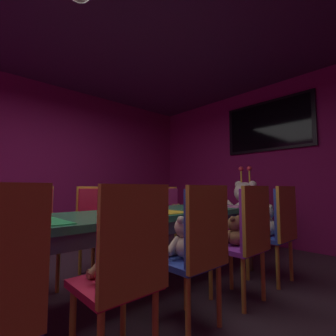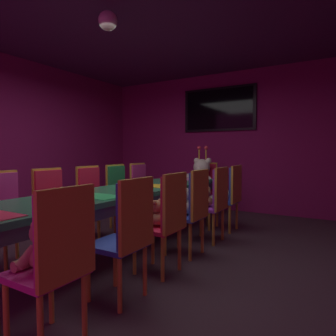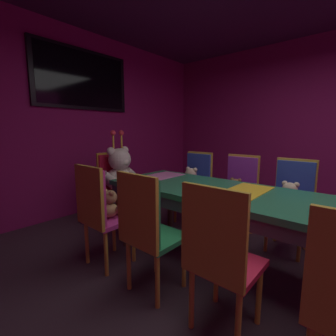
{
  "view_description": "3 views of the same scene",
  "coord_description": "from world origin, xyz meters",
  "px_view_note": "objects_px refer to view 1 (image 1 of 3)",
  "views": [
    {
      "loc": [
        1.92,
        -1.01,
        0.96
      ],
      "look_at": [
        -0.18,
        0.91,
        1.2
      ],
      "focal_mm": 26.18,
      "sensor_mm": 36.0,
      "label": 1
    },
    {
      "loc": [
        2.28,
        -2.74,
        1.19
      ],
      "look_at": [
        0.15,
        0.83,
        0.96
      ],
      "focal_mm": 32.26,
      "sensor_mm": 36.0,
      "label": 2
    },
    {
      "loc": [
        -1.99,
        -0.31,
        1.29
      ],
      "look_at": [
        -0.24,
        1.21,
        0.92
      ],
      "focal_mm": 25.4,
      "sensor_mm": 36.0,
      "label": 3
    }
  ],
  "objects_px": {
    "king_teddy_bear": "(245,204)",
    "chair_left_4": "(138,216)",
    "teddy_left_2": "(37,228)",
    "chair_left_3": "(96,220)",
    "teddy_left_5": "(177,215)",
    "throne_chair": "(251,213)",
    "teddy_right_5": "(266,222)",
    "teddy_right_2": "(113,259)",
    "wall_tv": "(268,126)",
    "banquet_table": "(103,225)",
    "teddy_right_4": "(234,233)",
    "chair_right_2": "(127,260)",
    "chair_left_2": "(33,225)",
    "chair_right_5": "(280,224)",
    "chair_right_4": "(248,232)",
    "teddy_right_3": "(184,240)",
    "chair_left_5": "(170,212)",
    "chair_right_3": "(200,242)"
  },
  "relations": [
    {
      "from": "chair_left_3",
      "to": "teddy_right_4",
      "type": "height_order",
      "value": "chair_left_3"
    },
    {
      "from": "chair_right_2",
      "to": "teddy_right_5",
      "type": "bearing_deg",
      "value": -85.03
    },
    {
      "from": "banquet_table",
      "to": "king_teddy_bear",
      "type": "height_order",
      "value": "king_teddy_bear"
    },
    {
      "from": "teddy_left_2",
      "to": "chair_right_5",
      "type": "relative_size",
      "value": 0.33
    },
    {
      "from": "king_teddy_bear",
      "to": "wall_tv",
      "type": "relative_size",
      "value": 0.55
    },
    {
      "from": "chair_left_4",
      "to": "throne_chair",
      "type": "relative_size",
      "value": 1.0
    },
    {
      "from": "banquet_table",
      "to": "chair_left_5",
      "type": "relative_size",
      "value": 3.86
    },
    {
      "from": "chair_right_2",
      "to": "chair_right_5",
      "type": "height_order",
      "value": "same"
    },
    {
      "from": "king_teddy_bear",
      "to": "teddy_right_3",
      "type": "bearing_deg",
      "value": 18.45
    },
    {
      "from": "banquet_table",
      "to": "chair_right_3",
      "type": "bearing_deg",
      "value": 21.12
    },
    {
      "from": "teddy_left_5",
      "to": "throne_chair",
      "type": "distance_m",
      "value": 1.12
    },
    {
      "from": "teddy_left_2",
      "to": "teddy_right_5",
      "type": "height_order",
      "value": "teddy_right_5"
    },
    {
      "from": "teddy_right_3",
      "to": "throne_chair",
      "type": "bearing_deg",
      "value": -72.9
    },
    {
      "from": "teddy_right_2",
      "to": "teddy_right_3",
      "type": "distance_m",
      "value": 0.6
    },
    {
      "from": "chair_left_2",
      "to": "chair_right_2",
      "type": "distance_m",
      "value": 1.62
    },
    {
      "from": "chair_left_5",
      "to": "chair_left_2",
      "type": "bearing_deg",
      "value": -89.15
    },
    {
      "from": "chair_left_5",
      "to": "wall_tv",
      "type": "height_order",
      "value": "wall_tv"
    },
    {
      "from": "chair_right_2",
      "to": "chair_right_4",
      "type": "bearing_deg",
      "value": -90.0
    },
    {
      "from": "chair_right_4",
      "to": "king_teddy_bear",
      "type": "xyz_separation_m",
      "value": [
        -0.82,
        1.35,
        0.13
      ]
    },
    {
      "from": "teddy_right_3",
      "to": "teddy_right_5",
      "type": "xyz_separation_m",
      "value": [
        0.0,
        1.26,
        0.01
      ]
    },
    {
      "from": "teddy_left_5",
      "to": "chair_left_2",
      "type": "bearing_deg",
      "value": -93.48
    },
    {
      "from": "chair_right_2",
      "to": "chair_right_3",
      "type": "xyz_separation_m",
      "value": [
        -0.02,
        0.6,
        0.0
      ]
    },
    {
      "from": "chair_right_2",
      "to": "wall_tv",
      "type": "xyz_separation_m",
      "value": [
        -0.82,
        3.39,
        1.45
      ]
    },
    {
      "from": "teddy_right_3",
      "to": "king_teddy_bear",
      "type": "relative_size",
      "value": 0.39
    },
    {
      "from": "teddy_left_2",
      "to": "teddy_right_5",
      "type": "xyz_separation_m",
      "value": [
        1.32,
        1.91,
        0.01
      ]
    },
    {
      "from": "teddy_left_2",
      "to": "teddy_left_5",
      "type": "bearing_deg",
      "value": 90.91
    },
    {
      "from": "banquet_table",
      "to": "teddy_right_4",
      "type": "xyz_separation_m",
      "value": [
        0.68,
        0.92,
        -0.09
      ]
    },
    {
      "from": "teddy_right_4",
      "to": "teddy_left_2",
      "type": "bearing_deg",
      "value": 43.36
    },
    {
      "from": "chair_right_4",
      "to": "teddy_right_3",
      "type": "bearing_deg",
      "value": 75.03
    },
    {
      "from": "teddy_left_5",
      "to": "teddy_right_2",
      "type": "height_order",
      "value": "teddy_left_5"
    },
    {
      "from": "teddy_left_2",
      "to": "chair_left_3",
      "type": "bearing_deg",
      "value": 102.0
    },
    {
      "from": "wall_tv",
      "to": "teddy_left_5",
      "type": "bearing_deg",
      "value": -113.85
    },
    {
      "from": "teddy_left_5",
      "to": "throne_chair",
      "type": "height_order",
      "value": "throne_chair"
    },
    {
      "from": "chair_left_5",
      "to": "chair_right_4",
      "type": "relative_size",
      "value": 1.0
    },
    {
      "from": "teddy_left_5",
      "to": "teddy_left_2",
      "type": "bearing_deg",
      "value": -89.09
    },
    {
      "from": "chair_right_3",
      "to": "teddy_left_2",
      "type": "bearing_deg",
      "value": 23.9
    },
    {
      "from": "teddy_right_3",
      "to": "teddy_right_5",
      "type": "distance_m",
      "value": 1.26
    },
    {
      "from": "teddy_left_2",
      "to": "king_teddy_bear",
      "type": "xyz_separation_m",
      "value": [
        0.66,
        2.61,
        0.14
      ]
    },
    {
      "from": "chair_right_4",
      "to": "teddy_right_5",
      "type": "relative_size",
      "value": 2.84
    },
    {
      "from": "teddy_right_2",
      "to": "king_teddy_bear",
      "type": "bearing_deg",
      "value": -75.17
    },
    {
      "from": "teddy_left_5",
      "to": "throne_chair",
      "type": "xyz_separation_m",
      "value": [
        0.69,
        0.89,
        0.02
      ]
    },
    {
      "from": "teddy_left_5",
      "to": "chair_right_3",
      "type": "height_order",
      "value": "chair_right_3"
    },
    {
      "from": "chair_right_3",
      "to": "teddy_right_5",
      "type": "distance_m",
      "value": 1.27
    },
    {
      "from": "king_teddy_bear",
      "to": "chair_left_4",
      "type": "bearing_deg",
      "value": -31.39
    },
    {
      "from": "chair_left_5",
      "to": "teddy_right_2",
      "type": "relative_size",
      "value": 3.55
    },
    {
      "from": "chair_right_2",
      "to": "wall_tv",
      "type": "distance_m",
      "value": 3.78
    },
    {
      "from": "wall_tv",
      "to": "chair_left_4",
      "type": "bearing_deg",
      "value": -110.63
    },
    {
      "from": "king_teddy_bear",
      "to": "chair_right_4",
      "type": "bearing_deg",
      "value": 31.26
    },
    {
      "from": "wall_tv",
      "to": "chair_left_5",
      "type": "bearing_deg",
      "value": -118.11
    },
    {
      "from": "chair_left_2",
      "to": "chair_right_2",
      "type": "bearing_deg",
      "value": 1.72
    }
  ]
}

